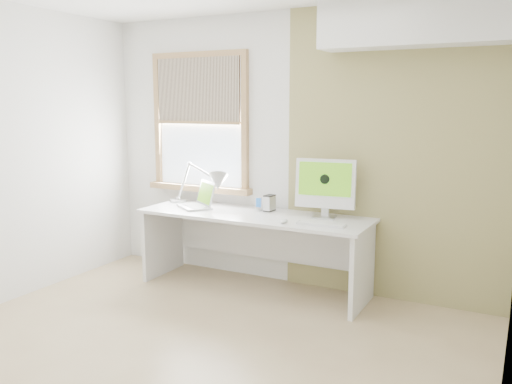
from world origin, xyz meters
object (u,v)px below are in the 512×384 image
Objects in this scene: desk_lamp at (210,184)px; laptop at (199,201)px; desk at (257,233)px; imac at (325,185)px; external_drive at (269,203)px.

desk_lamp is 0.20m from laptop.
desk is 4.77× the size of laptop.
laptop is at bearing -174.44° from imac.
desk_lamp reaches higher than desk.
laptop reaches higher than desk.
laptop is at bearing -123.57° from desk_lamp.
desk_lamp is 1.62× the size of laptop.
desk is 14.24× the size of external_drive.
imac is at bearing -2.76° from external_drive.
desk_lamp is at bearing -178.97° from imac.
desk is at bearing -171.17° from imac.
desk_lamp is 1.37× the size of imac.
external_drive is 0.28× the size of imac.
desk is 0.81m from imac.
imac is (1.20, 0.02, 0.07)m from desk_lamp.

